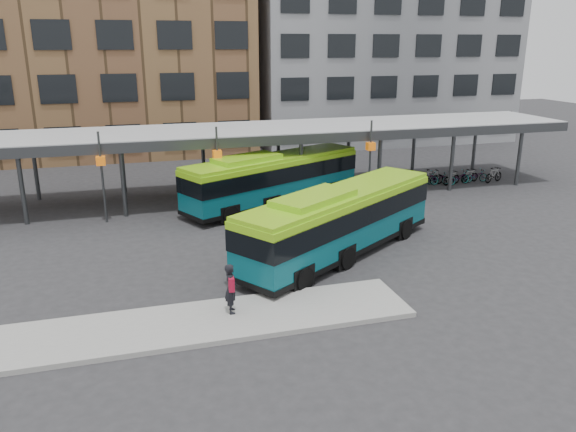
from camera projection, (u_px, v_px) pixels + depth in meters
name	position (u px, v px, depth m)	size (l,w,h in m)	color
ground	(330.00, 273.00, 23.15)	(120.00, 120.00, 0.00)	#28282B
boarding_island	(208.00, 322.00, 18.91)	(14.00, 3.00, 0.18)	gray
canopy	(257.00, 132.00, 33.78)	(40.00, 6.53, 4.80)	#999B9E
building_brick	(87.00, 18.00, 46.58)	(26.00, 14.00, 22.00)	brown
building_grey	(374.00, 32.00, 53.78)	(24.00, 14.00, 20.00)	slate
bus_front	(340.00, 220.00, 24.60)	(10.95, 8.43, 3.18)	#084E59
bus_rear	(273.00, 178.00, 32.29)	(11.32, 7.13, 3.14)	#084E59
pedestrian	(231.00, 288.00, 19.14)	(0.48, 0.69, 1.77)	black
bike_rack	(455.00, 177.00, 37.51)	(6.67, 1.55, 1.04)	slate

